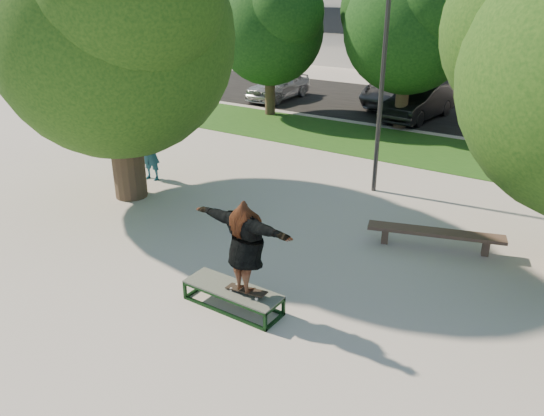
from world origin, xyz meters
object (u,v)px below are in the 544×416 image
Objects in this scene: grind_box at (233,297)px; car_dark at (418,102)px; car_silver_a at (279,85)px; lamppost at (383,74)px; bystander at (150,152)px; car_grey at (413,88)px; tree_left at (113,21)px; car_silver_b at (509,101)px; bench at (435,234)px.

car_dark reaches higher than grind_box.
lamppost is at bearing -46.13° from car_silver_a.
lamppost is 12.91m from car_silver_a.
bystander is at bearing -102.53° from car_dark.
bystander is 12.02m from car_dark.
car_silver_a reaches higher than grind_box.
car_silver_a is 0.68× the size of car_grey.
tree_left reaches higher than car_silver_b.
car_silver_b is (10.17, 2.06, 0.02)m from car_silver_a.
car_silver_a is at bearing -151.20° from car_grey.
car_grey reaches higher than car_silver_a.
grind_box is (5.58, -2.76, -4.23)m from tree_left.
car_grey is (-3.28, 17.69, 0.64)m from grind_box.
car_silver_a is 0.82× the size of car_silver_b.
tree_left is at bearing -80.20° from bystander.
bench is at bearing -58.41° from car_grey.
bystander is 15.36m from car_silver_b.
bystander reaches higher than bench.
tree_left reaches higher than car_silver_a.
car_dark is (-1.91, 8.67, -2.45)m from lamppost.
car_grey reaches higher than grind_box.
bench is at bearing -84.43° from car_silver_b.
tree_left is 3.80m from bystander.
car_silver_b is at bearing 66.53° from tree_left.
car_silver_b is (6.47, 14.91, -3.71)m from tree_left.
bystander is 0.34× the size of car_silver_b.
lamppost is 4.52m from bench.
car_silver_a is (-3.69, 12.84, -3.73)m from tree_left.
bystander is (-5.99, 3.93, 0.64)m from grind_box.
bystander is (-5.70, -2.73, -2.32)m from lamppost.
tree_left is 13.55m from car_dark.
car_silver_a is at bearing 135.16° from lamppost.
car_silver_a is at bearing 96.13° from bystander.
bench is at bearing -8.12° from bystander.
grind_box is at bearing -60.57° from car_silver_a.
lamppost is 3.68× the size of bystander.
grind_box is at bearing -42.83° from bystander.
car_grey reaches higher than car_silver_b.
car_grey reaches higher than bench.
tree_left is 7.52m from grind_box.
tree_left is 2.54× the size of bench.
bench is 0.69× the size of car_silver_a.
car_dark is at bearing -3.42° from car_silver_a.
grind_box is 0.64× the size of bench.
bystander is at bearing -75.58° from car_silver_a.
bench is 13.59m from car_silver_b.
lamppost is at bearing 116.77° from bench.
grind_box is 0.42× the size of car_dark.
lamppost is at bearing -71.72° from car_dark.
bench is at bearing -46.23° from car_silver_a.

